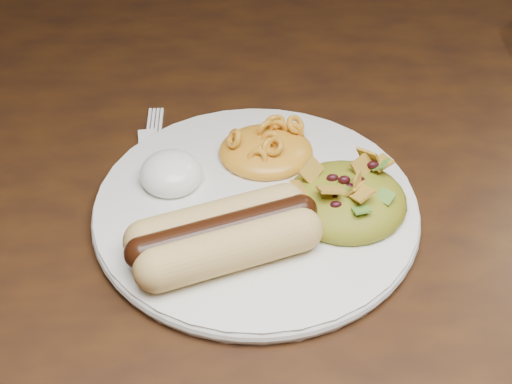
{
  "coord_description": "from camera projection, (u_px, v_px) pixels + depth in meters",
  "views": [
    {
      "loc": [
        -0.11,
        -0.52,
        1.12
      ],
      "look_at": [
        -0.1,
        -0.13,
        0.77
      ],
      "focal_mm": 50.0,
      "sensor_mm": 36.0,
      "label": 1
    }
  ],
  "objects": [
    {
      "name": "fork",
      "position": [
        149.0,
        168.0,
        0.58
      ],
      "size": [
        0.03,
        0.13,
        0.0
      ],
      "primitive_type": "cube",
      "rotation": [
        0.0,
        0.0,
        0.12
      ],
      "color": "white",
      "rests_on": "table"
    },
    {
      "name": "table",
      "position": [
        350.0,
        191.0,
        0.7
      ],
      "size": [
        1.6,
        0.9,
        0.75
      ],
      "color": "#391F0B",
      "rests_on": "floor"
    },
    {
      "name": "plate",
      "position": [
        256.0,
        208.0,
        0.54
      ],
      "size": [
        0.27,
        0.27,
        0.01
      ],
      "primitive_type": "cylinder",
      "rotation": [
        0.0,
        0.0,
        0.14
      ],
      "color": "silver",
      "rests_on": "table"
    },
    {
      "name": "mac_and_cheese",
      "position": [
        266.0,
        141.0,
        0.56
      ],
      "size": [
        0.1,
        0.09,
        0.03
      ],
      "primitive_type": "ellipsoid",
      "rotation": [
        0.0,
        0.0,
        0.37
      ],
      "color": "gold",
      "rests_on": "plate"
    },
    {
      "name": "taco_salad",
      "position": [
        347.0,
        192.0,
        0.52
      ],
      "size": [
        0.09,
        0.09,
        0.04
      ],
      "rotation": [
        0.0,
        0.0,
        0.24
      ],
      "color": "#A66804",
      "rests_on": "plate"
    },
    {
      "name": "sour_cream",
      "position": [
        170.0,
        167.0,
        0.54
      ],
      "size": [
        0.06,
        0.06,
        0.03
      ],
      "primitive_type": "ellipsoid",
      "rotation": [
        0.0,
        0.0,
        -0.37
      ],
      "color": "white",
      "rests_on": "plate"
    },
    {
      "name": "hotdog",
      "position": [
        224.0,
        234.0,
        0.48
      ],
      "size": [
        0.12,
        0.09,
        0.03
      ],
      "rotation": [
        0.0,
        0.0,
        0.33
      ],
      "color": "#E1BD77",
      "rests_on": "plate"
    }
  ]
}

